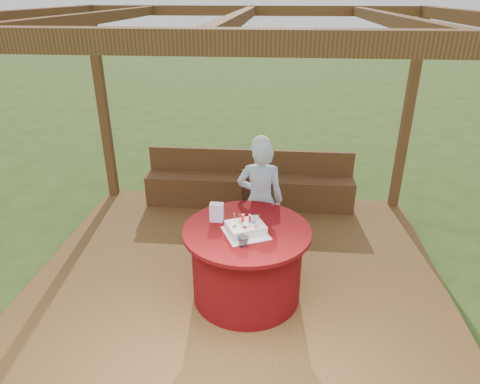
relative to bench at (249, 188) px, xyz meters
The scene contains 10 objects.
ground 1.76m from the bench, 90.00° to the right, with size 60.00×60.00×0.00m, color #314C19.
deck 1.75m from the bench, 90.00° to the right, with size 4.50×4.00×0.12m, color brown.
pergola 2.65m from the bench, 90.00° to the right, with size 4.50×4.00×2.72m.
bench is the anchor object (origin of this frame).
table 2.13m from the bench, 86.56° to the right, with size 1.25×1.25×0.79m.
chair 0.85m from the bench, 78.71° to the right, with size 0.44×0.44×0.84m.
elderly_woman 1.44m from the bench, 80.74° to the right, with size 0.53×0.35×1.49m.
birthday_cake 2.28m from the bench, 86.84° to the right, with size 0.51×0.51×0.18m.
gift_bag 2.08m from the bench, 95.40° to the right, with size 0.13×0.08×0.19m, color #F09BDA.
drinking_glass 2.50m from the bench, 87.29° to the right, with size 0.10×0.10×0.10m, color silver.
Camera 1 is at (0.39, -3.98, 2.99)m, focal length 32.00 mm.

